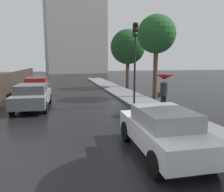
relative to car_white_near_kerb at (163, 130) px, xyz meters
The scene contains 9 objects.
ground 3.04m from the car_white_near_kerb, 161.10° to the right, with size 120.00×120.00×0.00m, color black.
car_white_near_kerb is the anchor object (origin of this frame).
car_grey_far_ahead 8.73m from the car_white_near_kerb, 121.19° to the left, with size 1.97×4.35×1.44m.
car_red_behind_camera 13.76m from the car_white_near_kerb, 110.65° to the left, with size 1.89×4.23×1.44m.
pedestrian_with_umbrella_near 5.08m from the car_white_near_kerb, 63.11° to the left, with size 0.93×0.93×1.95m.
traffic_light 7.42m from the car_white_near_kerb, 77.64° to the left, with size 0.26×0.39×4.82m.
street_tree_near 16.89m from the car_white_near_kerb, 76.21° to the left, with size 3.56×3.56×6.02m.
street_tree_mid 11.15m from the car_white_near_kerb, 66.80° to the left, with size 2.83×2.83×6.16m.
distant_tower 49.99m from the car_white_near_kerb, 88.91° to the left, with size 14.73×8.52×36.14m.
Camera 1 is at (-0.06, -4.62, 2.71)m, focal length 34.48 mm.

